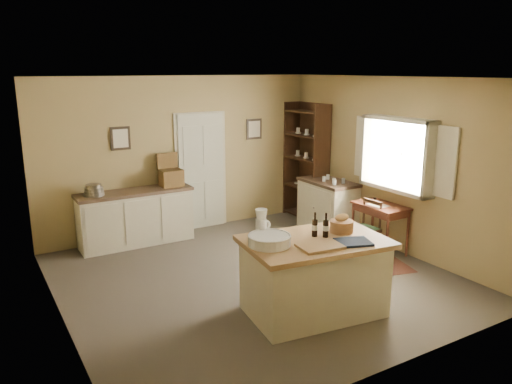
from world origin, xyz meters
TOP-DOWN VIEW (x-y plane):
  - ground at (0.00, 0.00)m, footprint 5.00×5.00m
  - wall_back at (0.00, 2.50)m, footprint 5.00×0.10m
  - wall_front at (0.00, -2.50)m, footprint 5.00×0.10m
  - wall_left at (-2.50, 0.00)m, footprint 0.10×5.00m
  - wall_right at (2.50, 0.00)m, footprint 0.10×5.00m
  - ceiling at (0.00, 0.00)m, footprint 5.00×5.00m
  - door at (0.35, 2.47)m, footprint 0.97×0.06m
  - framed_prints at (0.20, 2.48)m, footprint 2.82×0.02m
  - window at (2.42, -0.20)m, footprint 0.25×1.99m
  - work_island at (0.08, -1.20)m, footprint 1.74×1.25m
  - sideboard at (-0.95, 2.20)m, footprint 1.85×0.53m
  - rug at (1.75, -0.11)m, footprint 1.46×1.82m
  - writing_desk at (2.20, -0.11)m, footprint 0.51×0.84m
  - desk_chair at (1.83, -0.14)m, footprint 0.44×0.44m
  - right_cabinet at (2.20, 1.18)m, footprint 0.61×1.09m
  - shelving_unit at (2.36, 2.00)m, footprint 0.37×0.99m

SIDE VIEW (x-z plane):
  - ground at x=0.00m, z-range 0.00..0.00m
  - rug at x=1.75m, z-range 0.00..0.01m
  - desk_chair at x=1.83m, z-range 0.00..0.85m
  - right_cabinet at x=2.20m, z-range -0.04..0.95m
  - sideboard at x=-0.95m, z-range -0.11..1.07m
  - work_island at x=0.08m, z-range -0.12..1.08m
  - writing_desk at x=2.20m, z-range 0.26..1.07m
  - door at x=0.35m, z-range 0.00..2.11m
  - shelving_unit at x=2.36m, z-range 0.00..2.19m
  - wall_back at x=0.00m, z-range 0.00..2.70m
  - wall_front at x=0.00m, z-range 0.00..2.70m
  - wall_left at x=-2.50m, z-range 0.00..2.70m
  - wall_right at x=2.50m, z-range 0.00..2.70m
  - window at x=2.42m, z-range 0.99..2.11m
  - framed_prints at x=0.20m, z-range 1.53..1.91m
  - ceiling at x=0.00m, z-range 2.70..2.70m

